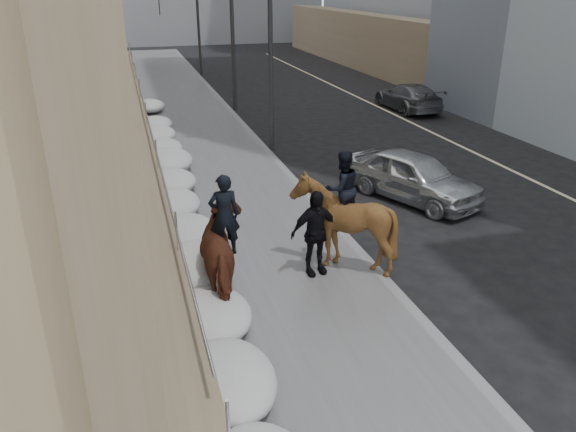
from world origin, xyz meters
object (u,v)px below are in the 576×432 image
object	(u,v)px
pedestrian	(315,233)
car_grey	(408,97)
mounted_horse_right	(343,219)
car_silver	(414,176)
mounted_horse_left	(227,250)

from	to	relation	value
pedestrian	car_grey	bearing A→B (deg)	49.00
mounted_horse_right	pedestrian	bearing A→B (deg)	0.16
car_grey	car_silver	bearing A→B (deg)	62.26
mounted_horse_right	car_silver	distance (m)	5.35
mounted_horse_left	car_grey	world-z (taller)	mounted_horse_left
mounted_horse_left	car_silver	size ratio (longest dim) A/B	0.60
car_silver	mounted_horse_right	bearing A→B (deg)	-159.16
mounted_horse_left	pedestrian	xyz separation A→B (m)	(2.07, 0.46, -0.07)
mounted_horse_left	car_grey	xyz separation A→B (m)	(12.51, 16.15, -0.49)
mounted_horse_right	pedestrian	world-z (taller)	mounted_horse_right
pedestrian	car_grey	world-z (taller)	pedestrian
mounted_horse_right	car_silver	size ratio (longest dim) A/B	0.62
car_grey	mounted_horse_right	bearing A→B (deg)	56.85
mounted_horse_left	pedestrian	world-z (taller)	mounted_horse_left
mounted_horse_right	mounted_horse_left	bearing A→B (deg)	1.26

